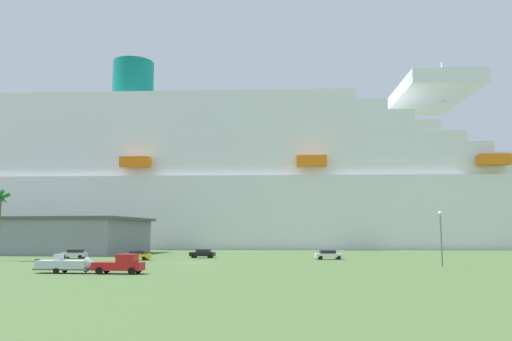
# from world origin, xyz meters

# --- Properties ---
(ground_plane) EXTENTS (600.00, 600.00, 0.00)m
(ground_plane) POSITION_xyz_m (0.00, 30.00, 0.00)
(ground_plane) COLOR #4C6B38
(cruise_ship) EXTENTS (244.34, 41.35, 62.74)m
(cruise_ship) POSITION_xyz_m (-5.71, 74.16, 18.47)
(cruise_ship) COLOR white
(cruise_ship) RESTS_ON ground_plane
(terminal_building) EXTENTS (57.85, 28.67, 7.74)m
(terminal_building) POSITION_xyz_m (-45.71, 31.30, 3.89)
(terminal_building) COLOR gray
(terminal_building) RESTS_ON ground_plane
(pickup_truck) EXTENTS (5.72, 2.57, 2.20)m
(pickup_truck) POSITION_xyz_m (-4.51, -20.62, 1.04)
(pickup_truck) COLOR red
(pickup_truck) RESTS_ON ground_plane
(small_boat_on_trailer) EXTENTS (8.30, 2.36, 2.15)m
(small_boat_on_trailer) POSITION_xyz_m (-10.64, -20.22, 0.96)
(small_boat_on_trailer) COLOR #595960
(small_boat_on_trailer) RESTS_ON ground_plane
(palm_tree) EXTENTS (3.44, 3.26, 11.64)m
(palm_tree) POSITION_xyz_m (-33.23, 3.36, 9.05)
(palm_tree) COLOR brown
(palm_tree) RESTS_ON ground_plane
(street_lamp) EXTENTS (0.56, 0.56, 7.58)m
(street_lamp) POSITION_xyz_m (35.45, -5.35, 4.97)
(street_lamp) COLOR slate
(street_lamp) RESTS_ON ground_plane
(parked_car_black_coupe) EXTENTS (4.65, 2.30, 1.58)m
(parked_car_black_coupe) POSITION_xyz_m (-1.13, 14.40, 0.83)
(parked_car_black_coupe) COLOR black
(parked_car_black_coupe) RESTS_ON ground_plane
(parked_car_silver_sedan) EXTENTS (4.43, 2.18, 1.58)m
(parked_car_silver_sedan) POSITION_xyz_m (-23.53, 11.08, 0.83)
(parked_car_silver_sedan) COLOR silver
(parked_car_silver_sedan) RESTS_ON ground_plane
(parked_car_white_van) EXTENTS (4.82, 2.43, 1.58)m
(parked_car_white_van) POSITION_xyz_m (21.20, 10.70, 0.83)
(parked_car_white_van) COLOR white
(parked_car_white_van) RESTS_ON ground_plane
(parked_car_yellow_taxi) EXTENTS (4.50, 2.03, 1.58)m
(parked_car_yellow_taxi) POSITION_xyz_m (-10.81, 6.52, 0.83)
(parked_car_yellow_taxi) COLOR yellow
(parked_car_yellow_taxi) RESTS_ON ground_plane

